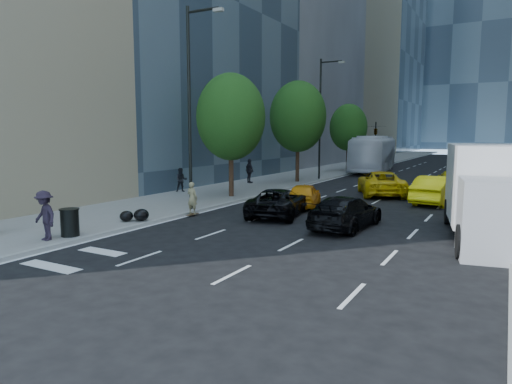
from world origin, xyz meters
The scene contains 23 objects.
ground centered at (0.00, 0.00, 0.00)m, with size 160.00×160.00×0.00m, color black.
sidewalk_left centered at (-9.00, 30.00, 0.07)m, with size 6.00×120.00×0.15m, color slate.
tower_left_end centered at (-22.00, 92.00, 30.00)m, with size 20.00×28.00×60.00m, color #303E4B.
lamp_near centered at (-6.32, 4.00, 5.81)m, with size 2.13×0.22×10.00m.
lamp_far centered at (-6.32, 22.00, 5.81)m, with size 2.13×0.22×10.00m.
tree_near centered at (-7.20, 9.00, 4.97)m, with size 4.20×4.20×7.46m.
tree_mid centered at (-7.20, 19.00, 5.32)m, with size 4.50×4.50×7.99m.
tree_far centered at (-7.20, 32.00, 4.62)m, with size 3.90×3.90×6.92m.
traffic_signal centered at (-6.40, 40.00, 4.23)m, with size 2.48×0.53×5.20m.
skateboarder centered at (-5.60, 2.91, 0.78)m, with size 0.57×0.37×1.56m, color #8B8257.
black_sedan_lincoln centered at (-2.00, 5.00, 0.67)m, with size 2.23×4.83×1.34m, color black.
black_sedan_mercedes centered at (1.78, 3.77, 0.69)m, with size 1.93×4.75×1.38m, color black.
taxi_a centered at (-2.00, 8.19, 0.65)m, with size 1.54×3.83×1.30m, color orange.
taxi_b centered at (4.20, 12.90, 0.81)m, with size 1.70×4.89×1.61m, color yellow.
taxi_c centered at (0.50, 15.03, 0.79)m, with size 2.61×5.65×1.57m, color #DDB60B.
taxi_d centered at (4.20, 20.50, 0.68)m, with size 1.90×4.68×1.36m, color yellow.
city_bus centered at (-4.79, 33.21, 1.88)m, with size 3.16×13.52×3.77m, color white.
box_truck centered at (7.14, 4.33, 1.80)m, with size 3.91×7.76×3.55m.
pedestrian_a centered at (-11.20, 9.17, 0.94)m, with size 0.77×0.60×1.58m, color black.
pedestrian_b centered at (-9.96, 16.08, 1.09)m, with size 1.10×0.46×1.88m, color black.
pedestrian_c centered at (-6.80, -4.23, 1.05)m, with size 1.17×0.67×1.81m, color black.
trash_can centered at (-6.60, -3.34, 0.65)m, with size 0.67×0.67×1.00m, color black.
garbage_bags centered at (-6.55, 0.04, 0.41)m, with size 1.09×1.05×0.54m.
Camera 1 is at (7.68, -14.64, 3.97)m, focal length 32.00 mm.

